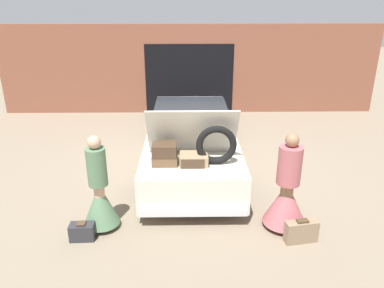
% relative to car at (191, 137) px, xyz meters
% --- Properties ---
extents(ground_plane, '(40.00, 40.00, 0.00)m').
position_rel_car_xyz_m(ground_plane, '(0.00, 0.02, -0.59)').
color(ground_plane, '#7F705B').
extents(garage_wall_back, '(12.00, 0.14, 2.80)m').
position_rel_car_xyz_m(garage_wall_back, '(0.00, 3.95, 0.80)').
color(garage_wall_back, brown).
rests_on(garage_wall_back, ground_plane).
extents(car, '(1.93, 5.39, 1.82)m').
position_rel_car_xyz_m(car, '(0.00, 0.00, 0.00)').
color(car, silver).
rests_on(car, ground_plane).
extents(person_left, '(0.59, 0.59, 1.63)m').
position_rel_car_xyz_m(person_left, '(-1.52, -2.64, -0.01)').
color(person_left, tan).
rests_on(person_left, ground_plane).
extents(person_right, '(0.72, 0.72, 1.66)m').
position_rel_car_xyz_m(person_right, '(1.52, -2.67, -0.01)').
color(person_right, '#997051').
rests_on(person_right, ground_plane).
extents(suitcase_beside_left_person, '(0.39, 0.23, 0.30)m').
position_rel_car_xyz_m(suitcase_beside_left_person, '(-1.77, -2.99, -0.45)').
color(suitcase_beside_left_person, '#2D2D33').
rests_on(suitcase_beside_left_person, ground_plane).
extents(suitcase_beside_right_person, '(0.54, 0.26, 0.39)m').
position_rel_car_xyz_m(suitcase_beside_right_person, '(1.68, -3.10, -0.41)').
color(suitcase_beside_right_person, '#8C7259').
rests_on(suitcase_beside_right_person, ground_plane).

